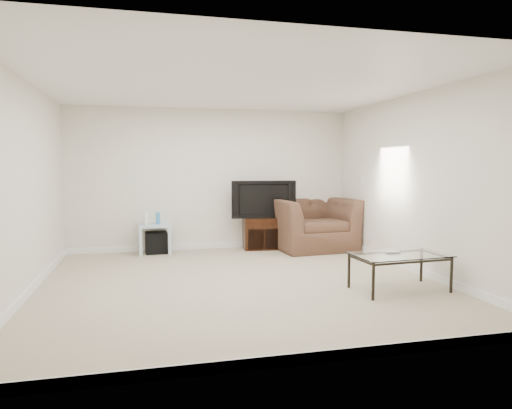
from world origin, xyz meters
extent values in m
plane|color=tan|center=(0.00, 0.00, 0.00)|extent=(5.00, 5.00, 0.00)
plane|color=white|center=(0.00, 0.00, 2.50)|extent=(5.00, 5.00, 0.00)
cube|color=silver|center=(0.00, 2.50, 1.25)|extent=(5.00, 0.02, 2.50)
cube|color=silver|center=(-2.50, 0.00, 1.25)|extent=(0.02, 5.00, 2.50)
cube|color=silver|center=(2.50, 0.00, 1.25)|extent=(0.02, 5.00, 2.50)
cube|color=white|center=(-1.40, 2.49, 1.25)|extent=(0.12, 0.02, 0.12)
cube|color=white|center=(2.49, 1.60, 1.25)|extent=(0.02, 0.09, 0.13)
cube|color=white|center=(2.49, 1.30, 0.30)|extent=(0.02, 0.08, 0.12)
cube|color=black|center=(0.87, 2.24, 0.48)|extent=(0.43, 0.32, 0.06)
imported|color=black|center=(0.88, 2.25, 0.90)|extent=(1.08, 0.29, 0.67)
cube|color=black|center=(-1.00, 2.30, 0.18)|extent=(0.38, 0.38, 0.36)
cube|color=white|center=(-1.16, 2.25, 0.62)|extent=(0.06, 0.17, 0.23)
cube|color=#337FCC|center=(-0.97, 2.26, 0.61)|extent=(0.07, 0.15, 0.20)
imported|color=#4D2E1F|center=(1.75, 2.05, 0.61)|extent=(1.47, 1.02, 1.22)
cube|color=#B2B2B7|center=(1.74, -0.73, 0.45)|extent=(0.18, 0.06, 0.02)
camera|label=1|loc=(-1.14, -5.64, 1.50)|focal=32.00mm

